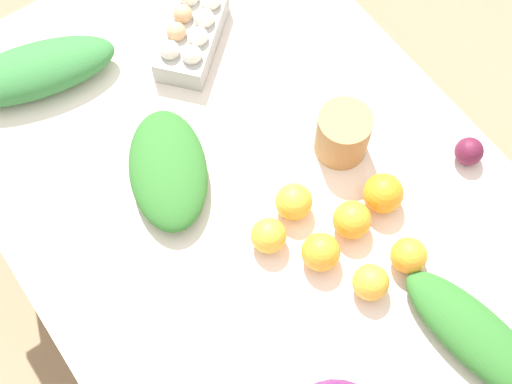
{
  "coord_description": "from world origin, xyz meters",
  "views": [
    {
      "loc": [
        -0.51,
        0.36,
        2.12
      ],
      "look_at": [
        0.0,
        0.0,
        0.79
      ],
      "focal_mm": 50.0,
      "sensor_mm": 36.0,
      "label": 1
    }
  ],
  "objects_px": {
    "greens_bunch_scallion": "(478,338)",
    "orange_3": "(294,202)",
    "egg_carton": "(192,33)",
    "greens_bunch_beet_tops": "(33,71)",
    "orange_1": "(383,193)",
    "paper_bag": "(343,134)",
    "orange_2": "(409,256)",
    "greens_bunch_chard": "(168,170)",
    "orange_4": "(371,282)",
    "orange_5": "(269,236)",
    "orange_6": "(321,252)",
    "orange_0": "(352,220)",
    "beet_root": "(469,151)"
  },
  "relations": [
    {
      "from": "greens_bunch_scallion",
      "to": "orange_3",
      "type": "distance_m",
      "value": 0.44
    },
    {
      "from": "egg_carton",
      "to": "greens_bunch_scallion",
      "type": "relative_size",
      "value": 0.75
    },
    {
      "from": "greens_bunch_beet_tops",
      "to": "orange_1",
      "type": "xyz_separation_m",
      "value": [
        -0.67,
        -0.44,
        -0.0
      ]
    },
    {
      "from": "paper_bag",
      "to": "orange_2",
      "type": "height_order",
      "value": "paper_bag"
    },
    {
      "from": "greens_bunch_chard",
      "to": "greens_bunch_beet_tops",
      "type": "xyz_separation_m",
      "value": [
        0.37,
        0.11,
        0.01
      ]
    },
    {
      "from": "orange_2",
      "to": "orange_4",
      "type": "height_order",
      "value": "same"
    },
    {
      "from": "orange_5",
      "to": "orange_6",
      "type": "xyz_separation_m",
      "value": [
        -0.09,
        -0.06,
        0.0
      ]
    },
    {
      "from": "greens_bunch_chard",
      "to": "egg_carton",
      "type": "bearing_deg",
      "value": -41.35
    },
    {
      "from": "orange_3",
      "to": "orange_6",
      "type": "height_order",
      "value": "same"
    },
    {
      "from": "greens_bunch_chard",
      "to": "orange_2",
      "type": "relative_size",
      "value": 3.91
    },
    {
      "from": "orange_1",
      "to": "orange_2",
      "type": "relative_size",
      "value": 1.14
    },
    {
      "from": "orange_0",
      "to": "orange_1",
      "type": "relative_size",
      "value": 0.94
    },
    {
      "from": "orange_1",
      "to": "orange_3",
      "type": "bearing_deg",
      "value": 60.11
    },
    {
      "from": "greens_bunch_chard",
      "to": "orange_3",
      "type": "xyz_separation_m",
      "value": [
        -0.21,
        -0.17,
        0.0
      ]
    },
    {
      "from": "egg_carton",
      "to": "orange_0",
      "type": "xyz_separation_m",
      "value": [
        -0.57,
        -0.01,
        -0.0
      ]
    },
    {
      "from": "egg_carton",
      "to": "greens_bunch_scallion",
      "type": "height_order",
      "value": "egg_carton"
    },
    {
      "from": "orange_1",
      "to": "orange_6",
      "type": "relative_size",
      "value": 1.07
    },
    {
      "from": "orange_6",
      "to": "greens_bunch_chard",
      "type": "bearing_deg",
      "value": 24.17
    },
    {
      "from": "greens_bunch_chard",
      "to": "orange_3",
      "type": "bearing_deg",
      "value": -141.29
    },
    {
      "from": "orange_1",
      "to": "orange_3",
      "type": "height_order",
      "value": "orange_1"
    },
    {
      "from": "orange_3",
      "to": "orange_5",
      "type": "xyz_separation_m",
      "value": [
        -0.03,
        0.08,
        -0.0
      ]
    },
    {
      "from": "orange_3",
      "to": "paper_bag",
      "type": "bearing_deg",
      "value": -70.9
    },
    {
      "from": "orange_3",
      "to": "egg_carton",
      "type": "bearing_deg",
      "value": -7.2
    },
    {
      "from": "greens_bunch_scallion",
      "to": "orange_0",
      "type": "height_order",
      "value": "orange_0"
    },
    {
      "from": "orange_5",
      "to": "orange_6",
      "type": "relative_size",
      "value": 0.93
    },
    {
      "from": "paper_bag",
      "to": "orange_1",
      "type": "xyz_separation_m",
      "value": [
        -0.15,
        0.01,
        -0.02
      ]
    },
    {
      "from": "paper_bag",
      "to": "orange_0",
      "type": "bearing_deg",
      "value": 148.01
    },
    {
      "from": "orange_5",
      "to": "orange_1",
      "type": "bearing_deg",
      "value": -104.19
    },
    {
      "from": "greens_bunch_beet_tops",
      "to": "orange_6",
      "type": "relative_size",
      "value": 4.79
    },
    {
      "from": "orange_1",
      "to": "orange_2",
      "type": "bearing_deg",
      "value": 161.94
    },
    {
      "from": "orange_0",
      "to": "orange_4",
      "type": "height_order",
      "value": "orange_0"
    },
    {
      "from": "beet_root",
      "to": "orange_1",
      "type": "height_order",
      "value": "orange_1"
    },
    {
      "from": "orange_1",
      "to": "orange_0",
      "type": "bearing_deg",
      "value": 95.66
    },
    {
      "from": "greens_bunch_beet_tops",
      "to": "beet_root",
      "type": "bearing_deg",
      "value": -136.92
    },
    {
      "from": "egg_carton",
      "to": "orange_1",
      "type": "xyz_separation_m",
      "value": [
        -0.56,
        -0.1,
        -0.0
      ]
    },
    {
      "from": "orange_1",
      "to": "orange_4",
      "type": "bearing_deg",
      "value": 133.4
    },
    {
      "from": "orange_1",
      "to": "orange_4",
      "type": "xyz_separation_m",
      "value": [
        -0.13,
        0.14,
        -0.01
      ]
    },
    {
      "from": "beet_root",
      "to": "orange_0",
      "type": "relative_size",
      "value": 0.77
    },
    {
      "from": "egg_carton",
      "to": "paper_bag",
      "type": "height_order",
      "value": "paper_bag"
    },
    {
      "from": "paper_bag",
      "to": "greens_bunch_beet_tops",
      "type": "height_order",
      "value": "paper_bag"
    },
    {
      "from": "egg_carton",
      "to": "greens_bunch_scallion",
      "type": "xyz_separation_m",
      "value": [
        -0.89,
        -0.06,
        -0.01
      ]
    },
    {
      "from": "orange_2",
      "to": "orange_3",
      "type": "xyz_separation_m",
      "value": [
        0.22,
        0.12,
        0.0
      ]
    },
    {
      "from": "orange_4",
      "to": "orange_6",
      "type": "relative_size",
      "value": 0.93
    },
    {
      "from": "greens_bunch_scallion",
      "to": "beet_root",
      "type": "height_order",
      "value": "greens_bunch_scallion"
    },
    {
      "from": "greens_bunch_scallion",
      "to": "orange_0",
      "type": "xyz_separation_m",
      "value": [
        0.32,
        0.05,
        0.01
      ]
    },
    {
      "from": "orange_2",
      "to": "orange_5",
      "type": "distance_m",
      "value": 0.28
    },
    {
      "from": "paper_bag",
      "to": "greens_bunch_scallion",
      "type": "height_order",
      "value": "paper_bag"
    },
    {
      "from": "beet_root",
      "to": "orange_6",
      "type": "xyz_separation_m",
      "value": [
        -0.0,
        0.39,
        0.01
      ]
    },
    {
      "from": "greens_bunch_scallion",
      "to": "orange_5",
      "type": "distance_m",
      "value": 0.44
    },
    {
      "from": "greens_bunch_beet_tops",
      "to": "orange_5",
      "type": "distance_m",
      "value": 0.64
    }
  ]
}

